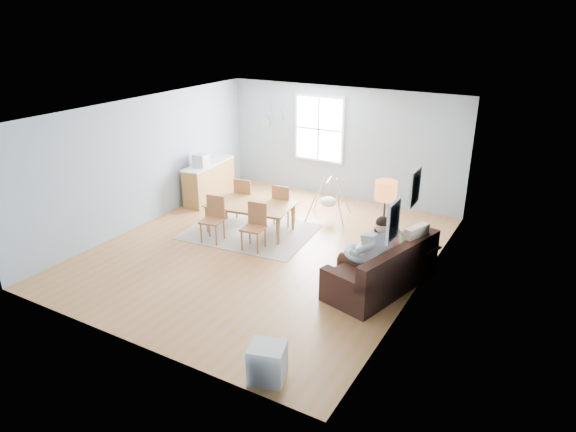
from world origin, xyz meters
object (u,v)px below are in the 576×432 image
Objects in this scene: chair_nw at (245,196)px; chair_ne at (283,202)px; chair_sw at (214,216)px; chair_se at (255,223)px; father at (368,251)px; counter at (209,181)px; sofa at (384,272)px; floor_lamp at (385,199)px; baby_swing at (328,201)px; monitor at (201,160)px; toddler at (389,244)px; dining_table at (250,218)px; storage_cube at (267,363)px.

chair_nw is 0.92m from chair_ne.
chair_se is (0.93, 0.09, -0.00)m from chair_sw.
chair_nw is at bearing 154.48° from father.
counter is at bearing 155.32° from father.
sofa is 1.22m from floor_lamp.
monitor is at bearing -168.12° from baby_swing.
counter reaches higher than chair_se.
chair_sw is 0.93m from chair_se.
father reaches higher than chair_sw.
monitor reaches higher than chair_ne.
sofa is 1.28× the size of floor_lamp.
dining_table is (-3.21, 0.64, -0.41)m from toddler.
chair_se is 1.28m from chair_ne.
toddler reaches higher than chair_se.
dining_table is at bearing 159.95° from father.
chair_nw is (-1.04, 1.18, 0.01)m from chair_se.
floor_lamp is 3.28× the size of storage_cube.
chair_sw is 1.27m from chair_nw.
counter reaches higher than dining_table.
floor_lamp is 3.45m from storage_cube.
floor_lamp is at bearing -17.52° from chair_nw.
sofa is at bearing -5.47° from chair_se.
chair_se is 0.54× the size of counter.
storage_cube is at bearing -61.60° from dining_table.
chair_ne is at bearing 155.35° from floor_lamp.
toddler is at bearing -19.46° from counter.
counter is (-5.04, 1.74, -1.00)m from floor_lamp.
chair_ne is at bearing 95.65° from chair_se.
chair_nw is at bearing 123.56° from dining_table.
toddler is 3.93m from chair_nw.
floor_lamp is at bearing 84.49° from storage_cube.
toddler reaches higher than storage_cube.
baby_swing is (1.49, 2.20, -0.12)m from chair_sw.
chair_ne is 2.41m from monitor.
counter reaches higher than sofa.
baby_swing is (1.60, 0.93, -0.13)m from chair_nw.
dining_table is 5.38× the size of monitor.
floor_lamp is 1.00× the size of dining_table.
father is 0.83× the size of counter.
father is 3.19m from chair_ne.
chair_sw is at bearing -177.72° from floor_lamp.
counter is at bearing -173.98° from baby_swing.
chair_nw reaches higher than baby_swing.
monitor reaches higher than chair_nw.
toddler is at bearing -19.12° from dining_table.
floor_lamp reaches higher than monitor.
chair_ne is (0.80, 1.36, -0.00)m from chair_sw.
father is 2.61× the size of storage_cube.
father is 2.71m from storage_cube.
dining_table is 2.26m from monitor.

